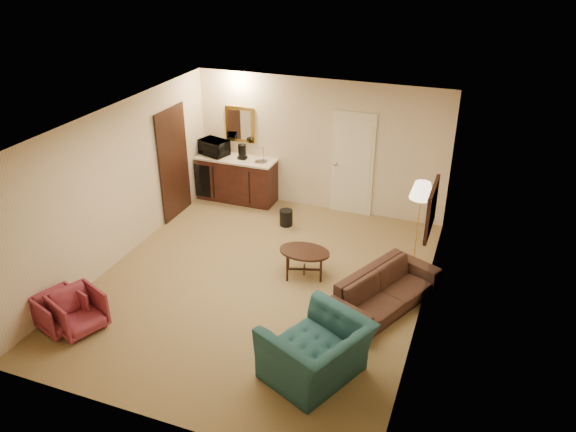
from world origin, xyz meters
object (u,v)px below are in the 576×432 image
(floor_lamp, at_px, (418,224))
(microwave, at_px, (214,146))
(rose_chair_far, at_px, (78,310))
(coffee_maker, at_px, (242,152))
(wetbar_cabinet, at_px, (237,179))
(waste_bin, at_px, (286,218))
(sofa, at_px, (385,285))
(coffee_table, at_px, (304,263))
(teal_armchair, at_px, (316,343))
(rose_chair_near, at_px, (60,310))

(floor_lamp, bearing_deg, microwave, 163.87)
(rose_chair_far, bearing_deg, coffee_maker, 17.80)
(wetbar_cabinet, xyz_separation_m, rose_chair_far, (-0.25, -4.65, -0.14))
(wetbar_cabinet, bearing_deg, microwave, 177.45)
(waste_bin, height_order, microwave, microwave)
(sofa, distance_m, waste_bin, 2.99)
(wetbar_cabinet, distance_m, floor_lamp, 4.05)
(coffee_table, relative_size, coffee_maker, 2.73)
(wetbar_cabinet, height_order, rose_chair_far, wetbar_cabinet)
(floor_lamp, bearing_deg, rose_chair_far, -140.17)
(teal_armchair, distance_m, rose_chair_far, 3.40)
(sofa, xyz_separation_m, microwave, (-4.13, 2.66, 0.74))
(teal_armchair, distance_m, coffee_table, 2.32)
(sofa, bearing_deg, coffee_table, 100.09)
(wetbar_cabinet, height_order, microwave, microwave)
(coffee_table, bearing_deg, waste_bin, 120.07)
(rose_chair_near, height_order, coffee_table, rose_chair_near)
(rose_chair_far, xyz_separation_m, coffee_maker, (0.39, 4.66, 0.75))
(waste_bin, relative_size, coffee_maker, 1.03)
(rose_chair_near, distance_m, microwave, 4.81)
(teal_armchair, height_order, coffee_table, teal_armchair)
(waste_bin, xyz_separation_m, coffee_maker, (-1.21, 0.73, 0.92))
(teal_armchair, distance_m, waste_bin, 4.10)
(sofa, relative_size, coffee_table, 2.34)
(wetbar_cabinet, xyz_separation_m, rose_chair_near, (-0.50, -4.72, -0.17))
(waste_bin, height_order, coffee_maker, coffee_maker)
(teal_armchair, relative_size, rose_chair_near, 2.01)
(microwave, bearing_deg, wetbar_cabinet, 14.32)
(floor_lamp, relative_size, coffee_maker, 4.92)
(microwave, bearing_deg, coffee_table, -22.99)
(wetbar_cabinet, height_order, teal_armchair, teal_armchair)
(rose_chair_far, bearing_deg, teal_armchair, -63.09)
(coffee_table, relative_size, waste_bin, 2.65)
(wetbar_cabinet, distance_m, waste_bin, 1.56)
(coffee_table, height_order, waste_bin, coffee_table)
(rose_chair_far, height_order, waste_bin, rose_chair_far)
(floor_lamp, bearing_deg, sofa, -99.05)
(floor_lamp, bearing_deg, wetbar_cabinet, 162.21)
(sofa, bearing_deg, coffee_maker, 77.75)
(floor_lamp, height_order, microwave, floor_lamp)
(wetbar_cabinet, xyz_separation_m, microwave, (-0.50, 0.02, 0.65))
(microwave, distance_m, coffee_maker, 0.64)
(floor_lamp, distance_m, coffee_maker, 3.93)
(sofa, distance_m, microwave, 4.97)
(rose_chair_far, distance_m, waste_bin, 4.25)
(coffee_table, distance_m, waste_bin, 1.80)
(wetbar_cabinet, xyz_separation_m, sofa, (3.63, -2.64, -0.08))
(rose_chair_far, distance_m, microwave, 4.75)
(floor_lamp, height_order, coffee_maker, floor_lamp)
(wetbar_cabinet, bearing_deg, rose_chair_far, -93.07)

